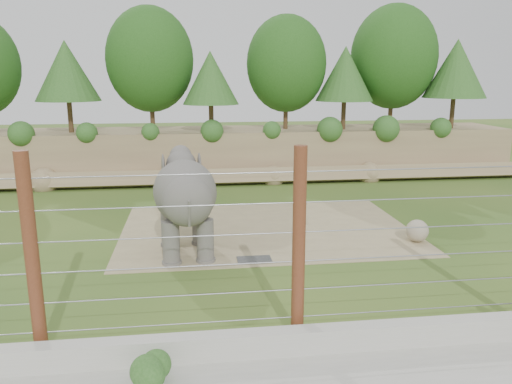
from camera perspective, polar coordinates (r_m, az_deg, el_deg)
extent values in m
plane|color=#31551E|center=(14.72, 1.01, -7.84)|extent=(90.00, 90.00, 0.00)
cube|color=#866B4F|center=(26.98, -3.03, 4.54)|extent=(30.00, 4.00, 2.50)
cube|color=#866B4F|center=(24.87, -2.59, 1.71)|extent=(30.00, 1.37, 1.07)
cylinder|color=#3F2B19|center=(26.84, -20.46, 8.08)|extent=(0.24, 0.24, 1.58)
sphere|color=#194313|center=(26.77, -20.83, 12.63)|extent=(3.60, 3.60, 3.60)
cylinder|color=#3F2B19|center=(26.73, -11.77, 8.98)|extent=(0.24, 0.24, 1.92)
sphere|color=#194313|center=(26.68, -12.04, 14.58)|extent=(4.40, 4.40, 4.40)
cylinder|color=#3F2B19|center=(25.50, -5.13, 8.43)|extent=(0.24, 0.24, 1.40)
sphere|color=#194313|center=(25.42, -5.22, 12.70)|extent=(3.20, 3.20, 3.20)
cylinder|color=#3F2B19|center=(26.94, 3.41, 9.15)|extent=(0.24, 0.24, 1.82)
sphere|color=#194313|center=(26.88, 3.48, 14.41)|extent=(4.16, 4.16, 4.16)
cylinder|color=#3F2B19|center=(27.09, 9.96, 8.67)|extent=(0.24, 0.24, 1.50)
sphere|color=#194313|center=(27.02, 10.13, 12.99)|extent=(3.44, 3.44, 3.44)
cylinder|color=#3F2B19|center=(29.03, 15.13, 9.22)|extent=(0.24, 0.24, 2.03)
sphere|color=#194313|center=(29.00, 15.46, 14.65)|extent=(4.64, 4.64, 4.64)
cylinder|color=#3F2B19|center=(29.26, 21.50, 8.42)|extent=(0.24, 0.24, 1.64)
sphere|color=#194313|center=(29.19, 21.88, 12.78)|extent=(3.76, 3.76, 3.76)
cube|color=#9B8962|center=(17.59, 1.20, -4.27)|extent=(10.00, 7.00, 0.02)
cube|color=#262628|center=(14.70, -0.19, -7.74)|extent=(1.00, 0.60, 0.03)
sphere|color=gray|center=(17.00, 17.94, -4.23)|extent=(0.72, 0.72, 0.72)
cube|color=#B3B2A5|center=(10.16, 5.33, -16.54)|extent=(26.00, 0.35, 0.50)
cylinder|color=#532615|center=(10.11, -24.22, -6.94)|extent=(0.26, 0.26, 4.00)
cylinder|color=#532615|center=(9.88, 4.90, -6.25)|extent=(0.26, 0.26, 4.00)
cylinder|color=#949499|center=(10.47, 4.74, -14.01)|extent=(20.00, 0.02, 0.02)
cylinder|color=#949499|center=(10.21, 4.80, -11.02)|extent=(20.00, 0.02, 0.02)
cylinder|color=#949499|center=(9.98, 4.87, -7.87)|extent=(20.00, 0.02, 0.02)
cylinder|color=#949499|center=(9.78, 4.94, -4.59)|extent=(20.00, 0.02, 0.02)
cylinder|color=#949499|center=(9.62, 5.01, -1.18)|extent=(20.00, 0.02, 0.02)
cylinder|color=#949499|center=(9.49, 5.08, 2.33)|extent=(20.00, 0.02, 0.02)
sphere|color=#295C1E|center=(9.26, -11.81, -19.38)|extent=(0.65, 0.65, 0.65)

